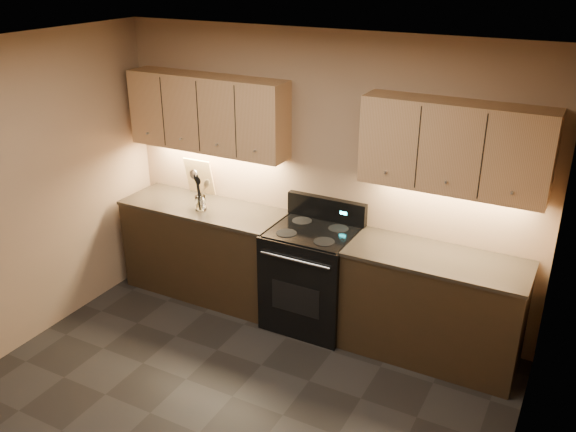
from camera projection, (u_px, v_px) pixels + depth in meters
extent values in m
plane|color=silver|center=(171.00, 65.00, 3.33)|extent=(4.00, 4.00, 0.00)
cube|color=#997A5A|center=(321.00, 178.00, 5.47)|extent=(4.00, 0.04, 2.60)
cube|color=#997A5A|center=(518.00, 366.00, 2.99)|extent=(0.04, 4.00, 2.60)
cube|color=black|center=(206.00, 250.00, 6.03)|extent=(1.60, 0.60, 0.90)
cube|color=#3B3326|center=(203.00, 207.00, 5.85)|extent=(1.62, 0.62, 0.03)
cube|color=black|center=(432.00, 308.00, 5.05)|extent=(1.44, 0.60, 0.90)
cube|color=#3B3326|center=(438.00, 258.00, 4.87)|extent=(1.46, 0.62, 0.03)
cube|color=black|center=(312.00, 278.00, 5.50)|extent=(0.76, 0.65, 0.92)
cube|color=black|center=(313.00, 231.00, 5.32)|extent=(0.70, 0.60, 0.01)
cube|color=black|center=(327.00, 209.00, 5.51)|extent=(0.76, 0.07, 0.22)
cube|color=#19E5F2|center=(343.00, 213.00, 5.40)|extent=(0.06, 0.00, 0.03)
cylinder|color=silver|center=(295.00, 260.00, 5.09)|extent=(0.65, 0.02, 0.02)
cube|color=black|center=(295.00, 299.00, 5.26)|extent=(0.46, 0.00, 0.28)
cylinder|color=black|center=(286.00, 233.00, 5.27)|extent=(0.18, 0.18, 0.00)
cylinder|color=black|center=(324.00, 242.00, 5.12)|extent=(0.18, 0.18, 0.00)
cylinder|color=black|center=(302.00, 221.00, 5.51)|extent=(0.18, 0.18, 0.00)
cylinder|color=black|center=(338.00, 228.00, 5.36)|extent=(0.18, 0.18, 0.00)
cube|color=tan|center=(207.00, 113.00, 5.62)|extent=(1.60, 0.30, 0.70)
cube|color=tan|center=(454.00, 147.00, 4.64)|extent=(1.44, 0.30, 0.70)
cube|color=#B2B5BA|center=(203.00, 175.00, 6.09)|extent=(0.08, 0.01, 0.12)
cylinder|color=white|center=(201.00, 203.00, 5.73)|extent=(0.12, 0.12, 0.13)
cylinder|color=white|center=(201.00, 209.00, 5.76)|extent=(0.11, 0.11, 0.02)
cube|color=tan|center=(200.00, 176.00, 6.06)|extent=(0.30, 0.11, 0.38)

